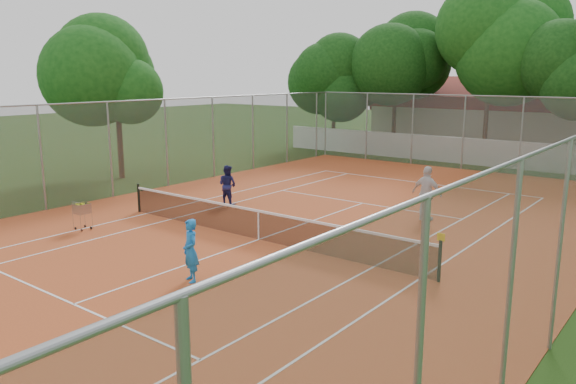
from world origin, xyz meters
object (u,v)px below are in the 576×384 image
Objects in this scene: player_near at (190,251)px; ball_hopper at (82,215)px; player_far_right at (427,194)px; tennis_net at (259,225)px; player_far_left at (227,185)px; clubhouse at (498,115)px.

player_near is 6.49m from ball_hopper.
player_far_right is 11.81m from ball_hopper.
tennis_net is 7.51× the size of player_far_left.
clubhouse is 16.69× the size of ball_hopper.
player_far_right is 1.98× the size of ball_hopper.
player_near is 9.45m from player_far_right.
player_far_right reaches higher than player_far_left.
clubhouse is (-2.00, 29.00, 1.69)m from tennis_net.
ball_hopper is at bearing 50.17° from player_far_right.
clubhouse is at bearing -71.31° from player_far_right.
player_far_right is at bearing 100.13° from player_near.
tennis_net is at bearing 66.50° from player_far_right.
player_near is 1.62× the size of ball_hopper.
player_far_right is at bearing 60.10° from tennis_net.
clubhouse reaches higher than tennis_net.
clubhouse is 26.19m from player_far_left.
player_near reaches higher than player_far_left.
player_near is at bearing 83.43° from player_far_right.
player_far_right reaches higher than ball_hopper.
tennis_net is 7.44× the size of player_near.
tennis_net is 12.09× the size of ball_hopper.
tennis_net is 29.12m from clubhouse.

